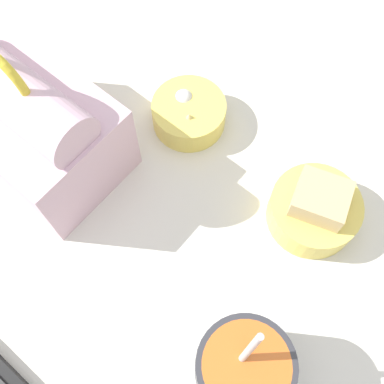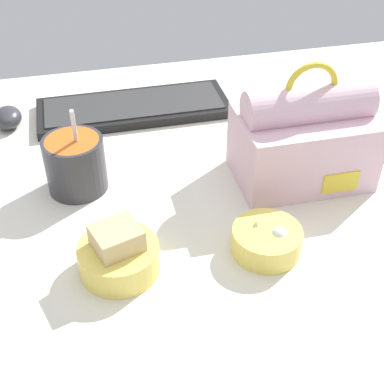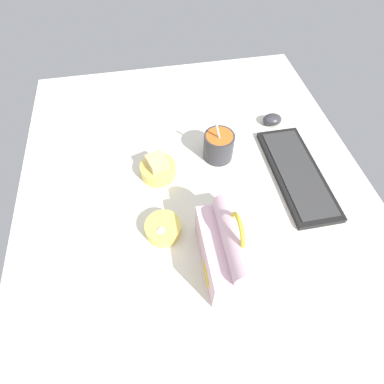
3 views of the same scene
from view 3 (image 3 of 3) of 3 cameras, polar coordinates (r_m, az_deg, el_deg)
name	(u,v)px [view 3 (image 3 of 3)]	position (r cm, az deg, el deg)	size (l,w,h in cm)	color
desk_surface	(197,194)	(94.01, 0.94, -0.40)	(140.00, 110.00, 2.00)	silver
keyboard	(297,173)	(102.31, 19.37, 3.43)	(38.93, 14.43, 2.10)	black
lunch_bag	(233,248)	(75.91, 7.79, -10.61)	(21.94, 14.97, 21.15)	beige
soup_cup	(219,146)	(99.59, 5.08, 8.78)	(9.88, 9.88, 15.63)	#333338
bento_bowl_sandwich	(158,169)	(95.94, -6.49, 4.45)	(11.25, 11.25, 7.63)	#EFD65B
bento_bowl_snacks	(163,228)	(84.44, -5.47, -6.88)	(10.10, 10.10, 4.71)	#EFD65B
computer_mouse	(272,120)	(116.79, 15.02, 13.19)	(5.40, 6.99, 3.87)	#333338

